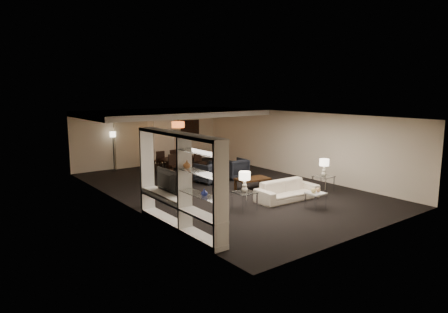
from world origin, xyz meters
TOP-DOWN VIEW (x-y plane):
  - floor at (0.00, 0.00)m, footprint 11.00×11.00m
  - ceiling at (0.00, 0.00)m, footprint 7.00×11.00m
  - wall_back at (0.00, 5.50)m, footprint 7.00×0.02m
  - wall_front at (0.00, -5.50)m, footprint 7.00×0.02m
  - wall_left at (-3.50, 0.00)m, footprint 0.02×11.00m
  - wall_right at (3.50, 0.00)m, footprint 0.02×11.00m
  - ceiling_soffit at (0.00, 3.50)m, footprint 7.00×4.00m
  - curtains at (-0.90, 5.42)m, footprint 1.50×0.12m
  - door at (0.70, 5.47)m, footprint 0.90×0.05m
  - painting at (2.10, 5.46)m, footprint 0.95×0.04m
  - media_unit at (-3.31, -2.60)m, footprint 0.38×3.40m
  - pendant_light at (0.30, 3.50)m, footprint 0.52×0.52m
  - sofa at (0.64, -2.34)m, footprint 2.07×0.91m
  - coffee_table at (0.64, -0.74)m, footprint 1.18×0.77m
  - armchair_left at (0.04, 0.96)m, footprint 0.91×0.93m
  - armchair_right at (1.24, 0.96)m, footprint 0.86×0.88m
  - side_table_left at (-1.06, -2.34)m, footprint 0.58×0.58m
  - side_table_right at (2.34, -2.34)m, footprint 0.61×0.61m
  - table_lamp_left at (-1.06, -2.34)m, footprint 0.35×0.35m
  - table_lamp_right at (2.34, -2.34)m, footprint 0.32×0.32m
  - marble_table at (0.64, -3.44)m, footprint 0.48×0.48m
  - gold_gourd_a at (0.54, -3.44)m, footprint 0.15×0.15m
  - gold_gourd_b at (0.74, -3.44)m, footprint 0.13×0.13m
  - television at (-3.28, -1.82)m, footprint 1.02×0.13m
  - vase_blue at (-3.31, -3.66)m, footprint 0.15×0.15m
  - vase_amber at (-3.31, -2.97)m, footprint 0.17×0.17m
  - floor_speaker at (-3.20, -0.43)m, footprint 0.15×0.15m
  - dining_table at (0.28, 3.41)m, footprint 1.63×0.94m
  - chair_nl at (-0.32, 2.76)m, footprint 0.42×0.42m
  - chair_nm at (0.28, 2.76)m, footprint 0.40×0.40m
  - chair_nr at (0.88, 2.76)m, footprint 0.41×0.41m
  - chair_fl at (-0.32, 4.06)m, footprint 0.43×0.43m
  - chair_fm at (0.28, 4.06)m, footprint 0.42×0.42m
  - chair_fr at (0.88, 4.06)m, footprint 0.40×0.40m
  - floor_lamp at (-1.81, 5.20)m, footprint 0.24×0.24m

SIDE VIEW (x-z plane):
  - floor at x=0.00m, z-range 0.00..0.00m
  - coffee_table at x=0.64m, z-range 0.00..0.40m
  - marble_table at x=0.64m, z-range 0.00..0.46m
  - side_table_left at x=-1.06m, z-range 0.00..0.52m
  - side_table_right at x=2.34m, z-range 0.00..0.52m
  - dining_table at x=0.28m, z-range 0.00..0.56m
  - sofa at x=0.64m, z-range 0.00..0.59m
  - armchair_left at x=0.04m, z-range 0.00..0.75m
  - armchair_right at x=1.24m, z-range 0.00..0.75m
  - chair_nl at x=-0.32m, z-range 0.00..0.84m
  - chair_nm at x=0.28m, z-range 0.00..0.84m
  - chair_nr at x=0.88m, z-range 0.00..0.84m
  - chair_fl at x=-0.32m, z-range 0.00..0.84m
  - chair_fm at x=0.28m, z-range 0.00..0.84m
  - chair_fr at x=0.88m, z-range 0.00..0.84m
  - gold_gourd_b at x=0.74m, z-range 0.46..0.59m
  - gold_gourd_a at x=0.54m, z-range 0.46..0.61m
  - floor_speaker at x=-3.20m, z-range 0.00..1.13m
  - table_lamp_left at x=-1.06m, z-range 0.52..1.09m
  - table_lamp_right at x=2.34m, z-range 0.52..1.09m
  - floor_lamp at x=-1.81m, z-range 0.00..1.62m
  - television at x=-3.28m, z-range 0.75..1.34m
  - door at x=0.70m, z-range 0.00..2.10m
  - vase_blue at x=-3.31m, z-range 1.06..1.22m
  - media_unit at x=-3.31m, z-range 0.00..2.35m
  - curtains at x=-0.90m, z-range 0.00..2.40m
  - wall_back at x=0.00m, z-range 0.00..2.50m
  - wall_front at x=0.00m, z-range 0.00..2.50m
  - wall_left at x=-3.50m, z-range 0.00..2.50m
  - wall_right at x=3.50m, z-range 0.00..2.50m
  - painting at x=2.10m, z-range 1.23..1.88m
  - vase_amber at x=-3.31m, z-range 1.56..1.74m
  - pendant_light at x=0.30m, z-range 1.80..2.04m
  - ceiling_soffit at x=0.00m, z-range 2.30..2.50m
  - ceiling at x=0.00m, z-range 2.49..2.51m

